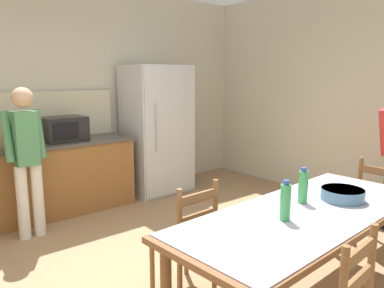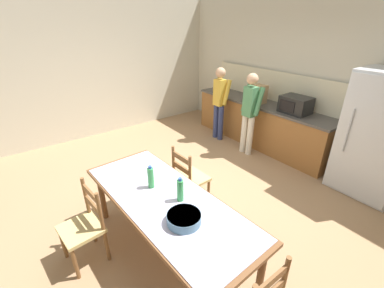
{
  "view_description": "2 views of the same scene",
  "coord_description": "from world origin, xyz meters",
  "px_view_note": "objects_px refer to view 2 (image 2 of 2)",
  "views": [
    {
      "loc": [
        -1.58,
        -2.3,
        1.67
      ],
      "look_at": [
        0.35,
        0.04,
        1.13
      ],
      "focal_mm": 35.0,
      "sensor_mm": 36.0,
      "label": 1
    },
    {
      "loc": [
        2.53,
        -1.95,
        2.44
      ],
      "look_at": [
        0.22,
        -0.21,
        1.02
      ],
      "focal_mm": 24.0,
      "sensor_mm": 36.0,
      "label": 2
    }
  ],
  "objects_px": {
    "serving_bowl": "(184,218)",
    "chair_side_near_left": "(84,227)",
    "bottle_off_centre": "(180,190)",
    "bottle_near_centre": "(151,177)",
    "dining_table": "(166,204)",
    "paper_bag": "(260,94)",
    "chair_side_far_left": "(189,178)",
    "microwave": "(296,105)",
    "person_at_counter": "(250,110)",
    "person_at_sink": "(220,100)",
    "refrigerator": "(378,137)"
  },
  "relations": [
    {
      "from": "paper_bag",
      "to": "bottle_off_centre",
      "type": "xyz_separation_m",
      "value": [
        1.45,
        -2.96,
        -0.2
      ]
    },
    {
      "from": "paper_bag",
      "to": "bottle_near_centre",
      "type": "xyz_separation_m",
      "value": [
        1.06,
        -3.09,
        -0.2
      ]
    },
    {
      "from": "microwave",
      "to": "person_at_counter",
      "type": "height_order",
      "value": "person_at_counter"
    },
    {
      "from": "dining_table",
      "to": "serving_bowl",
      "type": "bearing_deg",
      "value": -6.58
    },
    {
      "from": "microwave",
      "to": "dining_table",
      "type": "relative_size",
      "value": 0.22
    },
    {
      "from": "serving_bowl",
      "to": "dining_table",
      "type": "bearing_deg",
      "value": 173.42
    },
    {
      "from": "bottle_near_centre",
      "to": "chair_side_near_left",
      "type": "xyz_separation_m",
      "value": [
        -0.19,
        -0.73,
        -0.43
      ]
    },
    {
      "from": "paper_bag",
      "to": "bottle_near_centre",
      "type": "height_order",
      "value": "paper_bag"
    },
    {
      "from": "bottle_off_centre",
      "to": "serving_bowl",
      "type": "xyz_separation_m",
      "value": [
        0.29,
        -0.16,
        -0.07
      ]
    },
    {
      "from": "bottle_near_centre",
      "to": "serving_bowl",
      "type": "relative_size",
      "value": 0.84
    },
    {
      "from": "dining_table",
      "to": "chair_side_near_left",
      "type": "relative_size",
      "value": 2.49
    },
    {
      "from": "chair_side_near_left",
      "to": "microwave",
      "type": "bearing_deg",
      "value": 85.57
    },
    {
      "from": "chair_side_far_left",
      "to": "person_at_counter",
      "type": "bearing_deg",
      "value": -74.36
    },
    {
      "from": "dining_table",
      "to": "bottle_near_centre",
      "type": "distance_m",
      "value": 0.34
    },
    {
      "from": "dining_table",
      "to": "bottle_off_centre",
      "type": "xyz_separation_m",
      "value": [
        0.11,
        0.11,
        0.2
      ]
    },
    {
      "from": "refrigerator",
      "to": "paper_bag",
      "type": "xyz_separation_m",
      "value": [
        -2.15,
        0.01,
        0.16
      ]
    },
    {
      "from": "dining_table",
      "to": "bottle_near_centre",
      "type": "height_order",
      "value": "bottle_near_centre"
    },
    {
      "from": "paper_bag",
      "to": "dining_table",
      "type": "relative_size",
      "value": 0.16
    },
    {
      "from": "microwave",
      "to": "paper_bag",
      "type": "height_order",
      "value": "paper_bag"
    },
    {
      "from": "refrigerator",
      "to": "chair_side_near_left",
      "type": "distance_m",
      "value": 4.05
    },
    {
      "from": "paper_bag",
      "to": "chair_side_near_left",
      "type": "height_order",
      "value": "paper_bag"
    },
    {
      "from": "paper_bag",
      "to": "dining_table",
      "type": "bearing_deg",
      "value": -66.42
    },
    {
      "from": "refrigerator",
      "to": "person_at_counter",
      "type": "height_order",
      "value": "refrigerator"
    },
    {
      "from": "refrigerator",
      "to": "bottle_off_centre",
      "type": "relative_size",
      "value": 6.82
    },
    {
      "from": "bottle_near_centre",
      "to": "chair_side_near_left",
      "type": "bearing_deg",
      "value": -104.39
    },
    {
      "from": "refrigerator",
      "to": "chair_side_near_left",
      "type": "bearing_deg",
      "value": -108.53
    },
    {
      "from": "serving_bowl",
      "to": "chair_side_near_left",
      "type": "xyz_separation_m",
      "value": [
        -0.86,
        -0.7,
        -0.36
      ]
    },
    {
      "from": "bottle_off_centre",
      "to": "chair_side_far_left",
      "type": "height_order",
      "value": "bottle_off_centre"
    },
    {
      "from": "dining_table",
      "to": "bottle_off_centre",
      "type": "relative_size",
      "value": 8.4
    },
    {
      "from": "bottle_near_centre",
      "to": "chair_side_far_left",
      "type": "bearing_deg",
      "value": 109.97
    },
    {
      "from": "serving_bowl",
      "to": "person_at_sink",
      "type": "xyz_separation_m",
      "value": [
        -2.4,
        2.63,
        0.08
      ]
    },
    {
      "from": "person_at_counter",
      "to": "person_at_sink",
      "type": "bearing_deg",
      "value": 88.67
    },
    {
      "from": "microwave",
      "to": "person_at_sink",
      "type": "xyz_separation_m",
      "value": [
        -1.46,
        -0.5,
        -0.17
      ]
    },
    {
      "from": "serving_bowl",
      "to": "chair_side_far_left",
      "type": "distance_m",
      "value": 1.24
    },
    {
      "from": "microwave",
      "to": "chair_side_far_left",
      "type": "bearing_deg",
      "value": -89.72
    },
    {
      "from": "refrigerator",
      "to": "bottle_near_centre",
      "type": "height_order",
      "value": "refrigerator"
    },
    {
      "from": "person_at_sink",
      "to": "bottle_off_centre",
      "type": "bearing_deg",
      "value": -139.51
    },
    {
      "from": "microwave",
      "to": "refrigerator",
      "type": "bearing_deg",
      "value": -0.79
    },
    {
      "from": "microwave",
      "to": "dining_table",
      "type": "height_order",
      "value": "microwave"
    },
    {
      "from": "bottle_near_centre",
      "to": "bottle_off_centre",
      "type": "bearing_deg",
      "value": 18.32
    },
    {
      "from": "bottle_off_centre",
      "to": "dining_table",
      "type": "bearing_deg",
      "value": -133.05
    },
    {
      "from": "microwave",
      "to": "bottle_near_centre",
      "type": "xyz_separation_m",
      "value": [
        0.27,
        -3.1,
        -0.17
      ]
    },
    {
      "from": "serving_bowl",
      "to": "person_at_counter",
      "type": "bearing_deg",
      "value": 120.56
    },
    {
      "from": "chair_side_far_left",
      "to": "paper_bag",
      "type": "bearing_deg",
      "value": -73.79
    },
    {
      "from": "microwave",
      "to": "bottle_near_centre",
      "type": "relative_size",
      "value": 1.85
    },
    {
      "from": "microwave",
      "to": "paper_bag",
      "type": "relative_size",
      "value": 1.39
    },
    {
      "from": "refrigerator",
      "to": "dining_table",
      "type": "xyz_separation_m",
      "value": [
        -0.81,
        -3.07,
        -0.24
      ]
    },
    {
      "from": "dining_table",
      "to": "chair_side_far_left",
      "type": "bearing_deg",
      "value": 127.56
    },
    {
      "from": "bottle_near_centre",
      "to": "person_at_sink",
      "type": "bearing_deg",
      "value": 123.59
    },
    {
      "from": "bottle_near_centre",
      "to": "bottle_off_centre",
      "type": "xyz_separation_m",
      "value": [
        0.38,
        0.13,
        0.0
      ]
    }
  ]
}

